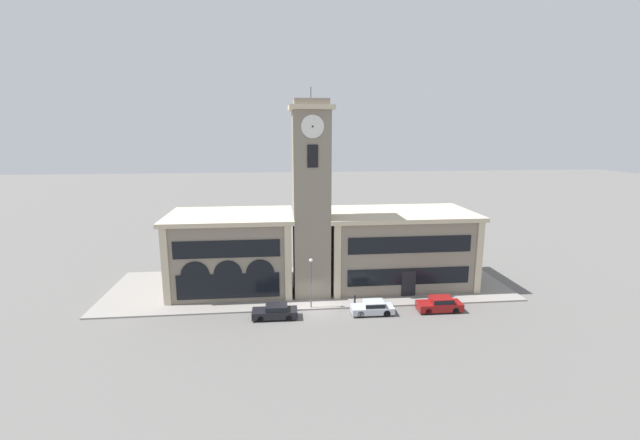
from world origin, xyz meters
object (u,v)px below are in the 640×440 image
at_px(parked_car_far, 440,304).
at_px(bollard, 355,300).
at_px(parked_car_near, 275,311).
at_px(parked_car_mid, 373,307).
at_px(street_lamp, 311,275).

xyz_separation_m(parked_car_far, bollard, (-8.06, 2.00, -0.07)).
height_order(parked_car_near, parked_car_mid, parked_car_near).
bearing_deg(parked_car_near, parked_car_mid, -179.23).
height_order(parked_car_mid, bollard, parked_car_mid).
xyz_separation_m(parked_car_near, street_lamp, (3.52, 1.84, 2.82)).
bearing_deg(parked_car_near, street_lamp, -151.68).
height_order(parked_car_far, street_lamp, street_lamp).
relative_size(parked_car_far, bollard, 4.10).
bearing_deg(parked_car_far, bollard, -13.15).
relative_size(parked_car_mid, street_lamp, 0.81).
bearing_deg(parked_car_near, bollard, -165.10).
relative_size(parked_car_near, parked_car_far, 0.98).
height_order(parked_car_near, parked_car_far, parked_car_far).
xyz_separation_m(parked_car_mid, bollard, (-1.38, 2.00, -0.02)).
height_order(parked_car_far, bollard, parked_car_far).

